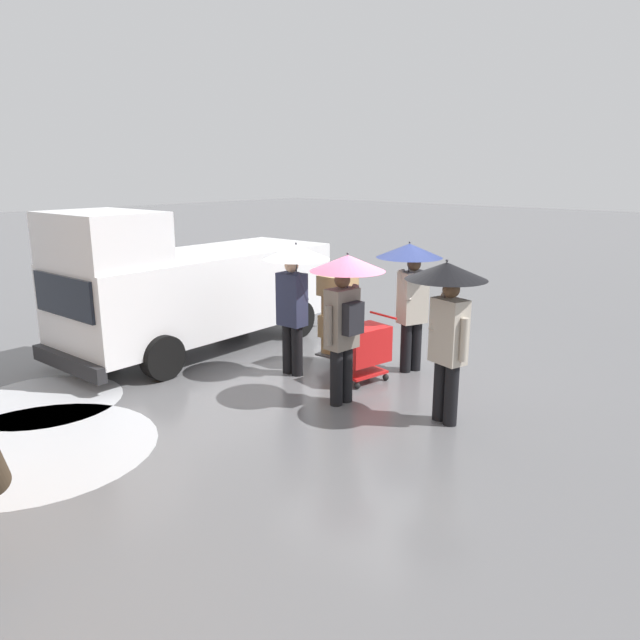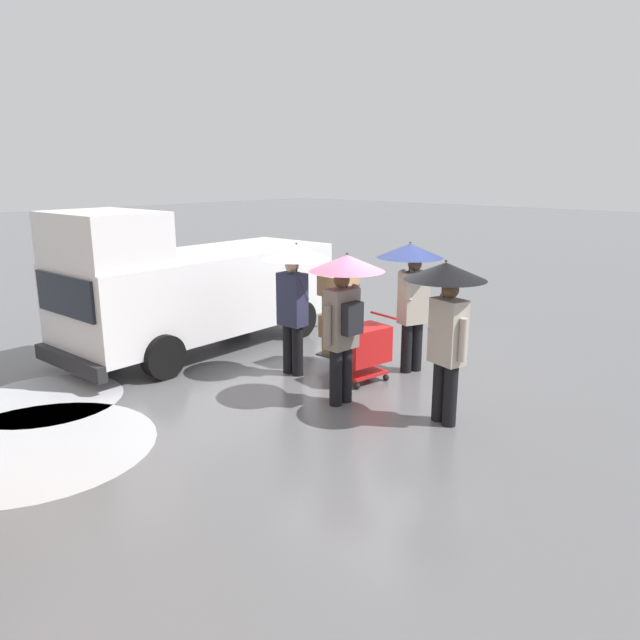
{
  "view_description": "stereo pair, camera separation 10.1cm",
  "coord_description": "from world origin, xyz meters",
  "px_view_note": "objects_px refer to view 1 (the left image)",
  "views": [
    {
      "loc": [
        -5.27,
        7.24,
        3.22
      ],
      "look_at": [
        0.44,
        0.83,
        1.05
      ],
      "focal_mm": 33.33,
      "sensor_mm": 36.0,
      "label": 1
    },
    {
      "loc": [
        -5.34,
        7.18,
        3.22
      ],
      "look_at": [
        0.44,
        0.83,
        1.05
      ],
      "focal_mm": 33.33,
      "sensor_mm": 36.0,
      "label": 2
    }
  ],
  "objects_px": {
    "pedestrian_pink_side": "(447,304)",
    "pedestrian_black_side": "(345,295)",
    "hand_dolly_boxes": "(338,314)",
    "pedestrian_far_side": "(411,276)",
    "cargo_van_parked_right": "(189,286)",
    "pedestrian_white_side": "(294,278)",
    "shopping_cart_vendor": "(363,346)"
  },
  "relations": [
    {
      "from": "pedestrian_pink_side",
      "to": "pedestrian_black_side",
      "type": "relative_size",
      "value": 1.0
    },
    {
      "from": "pedestrian_black_side",
      "to": "pedestrian_white_side",
      "type": "xyz_separation_m",
      "value": [
        1.34,
        -0.39,
        0.01
      ]
    },
    {
      "from": "shopping_cart_vendor",
      "to": "pedestrian_pink_side",
      "type": "distance_m",
      "value": 2.05
    },
    {
      "from": "cargo_van_parked_right",
      "to": "shopping_cart_vendor",
      "type": "xyz_separation_m",
      "value": [
        -3.45,
        -0.71,
        -0.61
      ]
    },
    {
      "from": "hand_dolly_boxes",
      "to": "pedestrian_white_side",
      "type": "height_order",
      "value": "pedestrian_white_side"
    },
    {
      "from": "cargo_van_parked_right",
      "to": "pedestrian_pink_side",
      "type": "height_order",
      "value": "cargo_van_parked_right"
    },
    {
      "from": "hand_dolly_boxes",
      "to": "pedestrian_pink_side",
      "type": "relative_size",
      "value": 0.72
    },
    {
      "from": "shopping_cart_vendor",
      "to": "pedestrian_pink_side",
      "type": "relative_size",
      "value": 0.47
    },
    {
      "from": "pedestrian_pink_side",
      "to": "pedestrian_white_side",
      "type": "height_order",
      "value": "same"
    },
    {
      "from": "pedestrian_white_side",
      "to": "pedestrian_far_side",
      "type": "distance_m",
      "value": 1.85
    },
    {
      "from": "hand_dolly_boxes",
      "to": "cargo_van_parked_right",
      "type": "bearing_deg",
      "value": 21.64
    },
    {
      "from": "pedestrian_white_side",
      "to": "pedestrian_far_side",
      "type": "bearing_deg",
      "value": -133.24
    },
    {
      "from": "hand_dolly_boxes",
      "to": "pedestrian_far_side",
      "type": "height_order",
      "value": "pedestrian_far_side"
    },
    {
      "from": "pedestrian_pink_side",
      "to": "pedestrian_far_side",
      "type": "xyz_separation_m",
      "value": [
        1.44,
        -1.38,
        0.0
      ]
    },
    {
      "from": "shopping_cart_vendor",
      "to": "pedestrian_white_side",
      "type": "distance_m",
      "value": 1.51
    },
    {
      "from": "cargo_van_parked_right",
      "to": "pedestrian_pink_side",
      "type": "bearing_deg",
      "value": -177.83
    },
    {
      "from": "cargo_van_parked_right",
      "to": "hand_dolly_boxes",
      "type": "bearing_deg",
      "value": -158.36
    },
    {
      "from": "pedestrian_white_side",
      "to": "pedestrian_far_side",
      "type": "height_order",
      "value": "same"
    },
    {
      "from": "pedestrian_pink_side",
      "to": "pedestrian_far_side",
      "type": "relative_size",
      "value": 1.0
    },
    {
      "from": "cargo_van_parked_right",
      "to": "shopping_cart_vendor",
      "type": "height_order",
      "value": "cargo_van_parked_right"
    },
    {
      "from": "hand_dolly_boxes",
      "to": "pedestrian_black_side",
      "type": "xyz_separation_m",
      "value": [
        -1.15,
        1.21,
        0.67
      ]
    },
    {
      "from": "pedestrian_black_side",
      "to": "pedestrian_far_side",
      "type": "relative_size",
      "value": 1.0
    },
    {
      "from": "pedestrian_pink_side",
      "to": "hand_dolly_boxes",
      "type": "bearing_deg",
      "value": -18.75
    },
    {
      "from": "pedestrian_black_side",
      "to": "shopping_cart_vendor",
      "type": "bearing_deg",
      "value": -68.6
    },
    {
      "from": "cargo_van_parked_right",
      "to": "pedestrian_white_side",
      "type": "xyz_separation_m",
      "value": [
        -2.45,
        -0.22,
        0.41
      ]
    },
    {
      "from": "cargo_van_parked_right",
      "to": "shopping_cart_vendor",
      "type": "distance_m",
      "value": 3.57
    },
    {
      "from": "cargo_van_parked_right",
      "to": "shopping_cart_vendor",
      "type": "relative_size",
      "value": 5.31
    },
    {
      "from": "hand_dolly_boxes",
      "to": "pedestrian_far_side",
      "type": "bearing_deg",
      "value": -153.97
    },
    {
      "from": "hand_dolly_boxes",
      "to": "pedestrian_pink_side",
      "type": "distance_m",
      "value": 2.74
    },
    {
      "from": "pedestrian_pink_side",
      "to": "cargo_van_parked_right",
      "type": "bearing_deg",
      "value": 2.17
    },
    {
      "from": "shopping_cart_vendor",
      "to": "pedestrian_white_side",
      "type": "bearing_deg",
      "value": 25.88
    },
    {
      "from": "hand_dolly_boxes",
      "to": "pedestrian_pink_side",
      "type": "bearing_deg",
      "value": 161.25
    }
  ]
}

